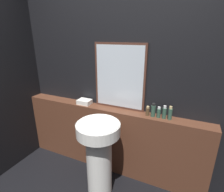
# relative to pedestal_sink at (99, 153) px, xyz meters

# --- Properties ---
(wall_back) EXTENTS (8.00, 0.06, 2.50)m
(wall_back) POSITION_rel_pedestal_sink_xyz_m (-0.09, 0.56, 0.69)
(wall_back) COLOR black
(wall_back) RESTS_ON ground_plane
(vanity_counter) EXTENTS (2.50, 0.18, 0.91)m
(vanity_counter) POSITION_rel_pedestal_sink_xyz_m (-0.09, 0.44, -0.10)
(vanity_counter) COLOR #512D1E
(vanity_counter) RESTS_ON ground_plane
(pedestal_sink) EXTENTS (0.47, 0.47, 0.93)m
(pedestal_sink) POSITION_rel_pedestal_sink_xyz_m (0.00, 0.00, 0.00)
(pedestal_sink) COLOR silver
(pedestal_sink) RESTS_ON ground_plane
(mirror) EXTENTS (0.65, 0.03, 0.81)m
(mirror) POSITION_rel_pedestal_sink_xyz_m (0.03, 0.51, 0.75)
(mirror) COLOR #47281E
(mirror) RESTS_ON vanity_counter
(towel_stack) EXTENTS (0.18, 0.13, 0.06)m
(towel_stack) POSITION_rel_pedestal_sink_xyz_m (-0.45, 0.44, 0.38)
(towel_stack) COLOR silver
(towel_stack) RESTS_ON vanity_counter
(shampoo_bottle) EXTENTS (0.04, 0.04, 0.11)m
(shampoo_bottle) POSITION_rel_pedestal_sink_xyz_m (0.41, 0.44, 0.40)
(shampoo_bottle) COLOR #4C3823
(shampoo_bottle) RESTS_ON vanity_counter
(conditioner_bottle) EXTENTS (0.05, 0.05, 0.16)m
(conditioner_bottle) POSITION_rel_pedestal_sink_xyz_m (0.47, 0.44, 0.42)
(conditioner_bottle) COLOR #2D4C3D
(conditioner_bottle) RESTS_ON vanity_counter
(lotion_bottle) EXTENTS (0.04, 0.04, 0.13)m
(lotion_bottle) POSITION_rel_pedestal_sink_xyz_m (0.54, 0.44, 0.41)
(lotion_bottle) COLOR #2D4C3D
(lotion_bottle) RESTS_ON vanity_counter
(body_wash_bottle) EXTENTS (0.04, 0.04, 0.15)m
(body_wash_bottle) POSITION_rel_pedestal_sink_xyz_m (0.60, 0.44, 0.42)
(body_wash_bottle) COLOR #2D4C3D
(body_wash_bottle) RESTS_ON vanity_counter
(hand_soap_bottle) EXTENTS (0.04, 0.04, 0.16)m
(hand_soap_bottle) POSITION_rel_pedestal_sink_xyz_m (0.66, 0.44, 0.42)
(hand_soap_bottle) COLOR #2D4C3D
(hand_soap_bottle) RESTS_ON vanity_counter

